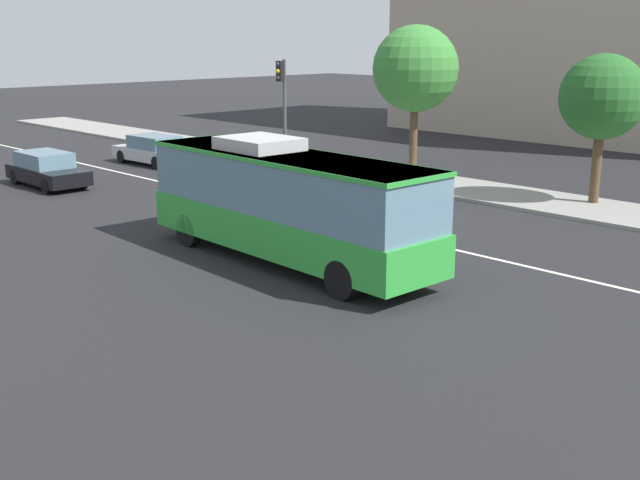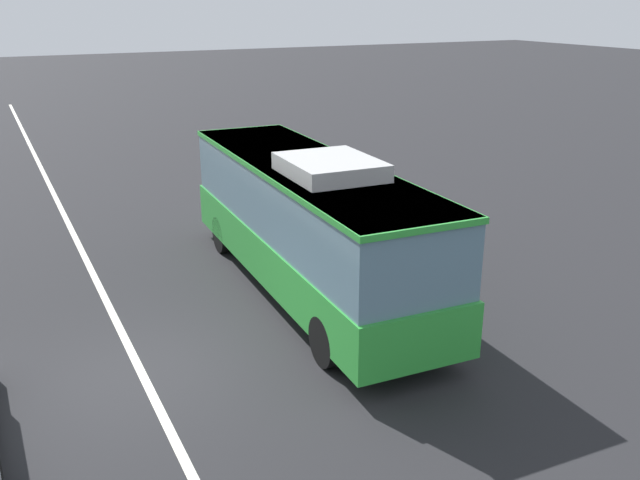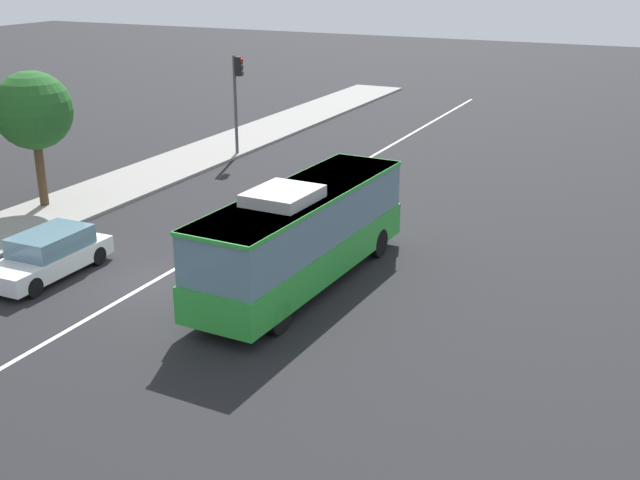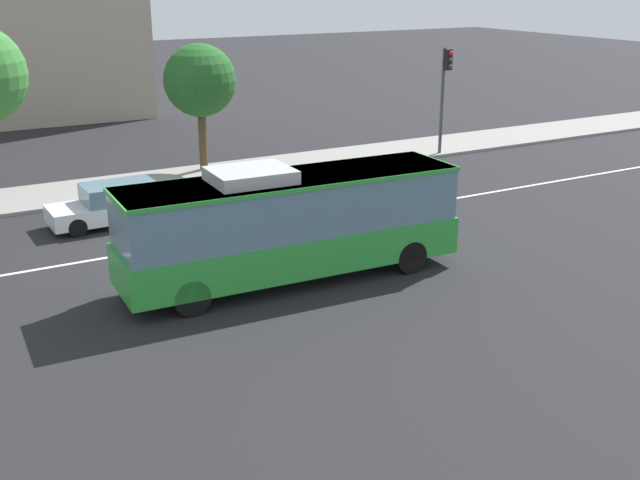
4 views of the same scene
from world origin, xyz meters
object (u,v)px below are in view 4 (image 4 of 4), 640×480
Objects in this scene: transit_bus at (290,221)px; street_tree_kerbside_left at (200,81)px; sedan_white at (116,204)px; traffic_light_mid_block at (445,83)px.

street_tree_kerbside_left is at bearing 81.59° from transit_bus.
traffic_light_mid_block reaches higher than sedan_white.
street_tree_kerbside_left is at bearing -135.53° from sedan_white.
transit_bus reaches higher than sedan_white.
transit_bus is 13.85m from street_tree_kerbside_left.
traffic_light_mid_block is (16.84, 2.94, 2.84)m from sedan_white.
transit_bus is at bearing -100.70° from street_tree_kerbside_left.
traffic_light_mid_block is at bearing -170.95° from sedan_white.
street_tree_kerbside_left reaches higher than transit_bus.
sedan_white is at bearing -83.75° from traffic_light_mid_block.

